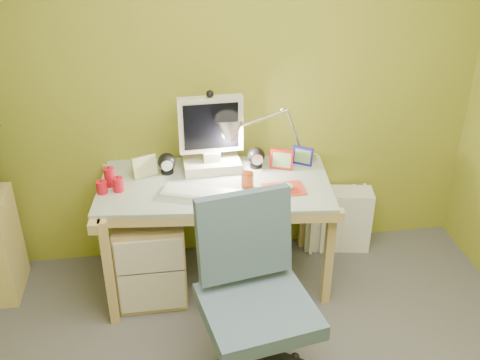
{
  "coord_description": "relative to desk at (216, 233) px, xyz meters",
  "views": [
    {
      "loc": [
        -0.38,
        -1.62,
        2.31
      ],
      "look_at": [
        0.0,
        1.0,
        0.85
      ],
      "focal_mm": 42.0,
      "sensor_mm": 36.0,
      "label": 1
    }
  ],
  "objects": [
    {
      "name": "mousepad",
      "position": [
        0.38,
        -0.14,
        0.36
      ],
      "size": [
        0.24,
        0.18,
        0.01
      ],
      "primitive_type": "cube",
      "rotation": [
        0.0,
        0.0,
        0.04
      ],
      "color": "#B8321C",
      "rests_on": "desk"
    },
    {
      "name": "speaker_left",
      "position": [
        -0.27,
        0.16,
        0.42
      ],
      "size": [
        0.12,
        0.12,
        0.13
      ],
      "primitive_type": null,
      "rotation": [
        0.0,
        0.0,
        0.16
      ],
      "color": "black",
      "rests_on": "desk"
    },
    {
      "name": "photo_frame_blue",
      "position": [
        0.56,
        0.16,
        0.41
      ],
      "size": [
        0.12,
        0.09,
        0.11
      ],
      "primitive_type": "cube",
      "rotation": [
        0.0,
        0.0,
        -0.57
      ],
      "color": "#16148E",
      "rests_on": "desk"
    },
    {
      "name": "photo_frame_red",
      "position": [
        0.42,
        0.12,
        0.42
      ],
      "size": [
        0.14,
        0.07,
        0.12
      ],
      "primitive_type": "cube",
      "rotation": [
        0.0,
        0.0,
        -0.39
      ],
      "color": "#B51713",
      "rests_on": "desk"
    },
    {
      "name": "desk",
      "position": [
        0.0,
        0.0,
        0.0
      ],
      "size": [
        1.4,
        0.8,
        0.72
      ],
      "primitive_type": null,
      "rotation": [
        0.0,
        0.0,
        -0.1
      ],
      "color": "tan",
      "rests_on": "floor"
    },
    {
      "name": "amber_tumbler",
      "position": [
        0.18,
        -0.08,
        0.4
      ],
      "size": [
        0.08,
        0.08,
        0.09
      ],
      "primitive_type": "cylinder",
      "rotation": [
        0.0,
        0.0,
        -0.12
      ],
      "color": "#8E3614",
      "rests_on": "desk"
    },
    {
      "name": "photo_frame_green",
      "position": [
        -0.4,
        0.14,
        0.42
      ],
      "size": [
        0.14,
        0.08,
        0.13
      ],
      "primitive_type": "cube",
      "rotation": [
        0.0,
        0.0,
        0.39
      ],
      "color": "#BBC789",
      "rests_on": "desk"
    },
    {
      "name": "candle_cluster",
      "position": [
        -0.6,
        0.01,
        0.41
      ],
      "size": [
        0.16,
        0.14,
        0.11
      ],
      "primitive_type": null,
      "rotation": [
        0.0,
        0.0,
        -0.1
      ],
      "color": "red",
      "rests_on": "desk"
    },
    {
      "name": "monitor",
      "position": [
        0.0,
        0.18,
        0.6
      ],
      "size": [
        0.35,
        0.21,
        0.48
      ],
      "primitive_type": null,
      "rotation": [
        0.0,
        0.0,
        0.04
      ],
      "color": "beige",
      "rests_on": "desk"
    },
    {
      "name": "desk_lamp",
      "position": [
        0.45,
        0.18,
        0.64
      ],
      "size": [
        0.53,
        0.25,
        0.56
      ],
      "primitive_type": null,
      "rotation": [
        0.0,
        0.0,
        0.06
      ],
      "color": "silver",
      "rests_on": "desk"
    },
    {
      "name": "keyboard",
      "position": [
        -0.08,
        -0.14,
        0.37
      ],
      "size": [
        0.48,
        0.3,
        0.02
      ],
      "primitive_type": "cube",
      "rotation": [
        0.0,
        0.0,
        -0.36
      ],
      "color": "silver",
      "rests_on": "desk"
    },
    {
      "name": "speaker_right",
      "position": [
        0.27,
        0.16,
        0.42
      ],
      "size": [
        0.11,
        0.11,
        0.13
      ],
      "primitive_type": null,
      "rotation": [
        0.0,
        0.0,
        0.05
      ],
      "color": "black",
      "rests_on": "desk"
    },
    {
      "name": "task_chair",
      "position": [
        0.11,
        -0.87,
        0.16
      ],
      "size": [
        0.67,
        0.67,
        1.04
      ],
      "primitive_type": null,
      "rotation": [
        0.0,
        0.0,
        0.19
      ],
      "color": "#41566B",
      "rests_on": "floor"
    },
    {
      "name": "wall_back",
      "position": [
        0.12,
        0.37,
        0.84
      ],
      "size": [
        3.2,
        0.01,
        2.4
      ],
      "primitive_type": "cube",
      "color": "olive",
      "rests_on": "floor"
    },
    {
      "name": "radiator",
      "position": [
        0.86,
        0.26,
        -0.14
      ],
      "size": [
        0.46,
        0.25,
        0.44
      ],
      "primitive_type": "cube",
      "rotation": [
        0.0,
        0.0,
        -0.17
      ],
      "color": "white",
      "rests_on": "floor"
    },
    {
      "name": "mouse",
      "position": [
        0.38,
        -0.14,
        0.38
      ],
      "size": [
        0.12,
        0.09,
        0.04
      ],
      "primitive_type": "ellipsoid",
      "rotation": [
        0.0,
        0.0,
        0.16
      ],
      "color": "white",
      "rests_on": "mousepad"
    }
  ]
}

